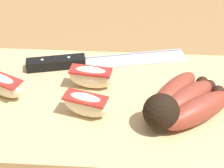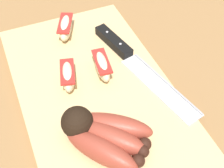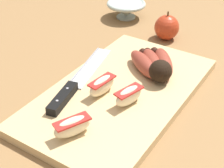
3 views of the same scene
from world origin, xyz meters
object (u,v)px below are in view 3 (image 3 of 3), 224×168
at_px(ceramic_bowl, 126,8).
at_px(chefs_knife, 73,86).
at_px(whole_apple, 167,27).
at_px(banana_bunch, 155,64).
at_px(apple_wedge_middle, 73,126).
at_px(apple_wedge_far, 129,96).
at_px(apple_wedge_near, 102,85).

bearing_deg(ceramic_bowl, chefs_knife, -163.82).
relative_size(chefs_knife, whole_apple, 3.45).
bearing_deg(banana_bunch, ceramic_bowl, 41.31).
distance_m(banana_bunch, apple_wedge_middle, 0.27).
xyz_separation_m(banana_bunch, apple_wedge_far, (-0.14, -0.01, 0.00)).
relative_size(banana_bunch, chefs_knife, 0.51).
bearing_deg(whole_apple, apple_wedge_far, -166.96).
height_order(banana_bunch, whole_apple, whole_apple).
height_order(apple_wedge_far, ceramic_bowl, apple_wedge_far).
distance_m(apple_wedge_near, ceramic_bowl, 0.45).
distance_m(apple_wedge_middle, apple_wedge_far, 0.14).
height_order(whole_apple, ceramic_bowl, whole_apple).
distance_m(apple_wedge_far, whole_apple, 0.35).
height_order(chefs_knife, apple_wedge_near, apple_wedge_near).
distance_m(banana_bunch, apple_wedge_near, 0.14).
bearing_deg(ceramic_bowl, apple_wedge_near, -155.46).
height_order(chefs_knife, apple_wedge_far, apple_wedge_far).
relative_size(apple_wedge_middle, whole_apple, 0.93).
relative_size(chefs_knife, apple_wedge_middle, 3.72).
bearing_deg(ceramic_bowl, whole_apple, -111.07).
xyz_separation_m(chefs_knife, ceramic_bowl, (0.42, 0.12, 0.00)).
bearing_deg(apple_wedge_near, ceramic_bowl, 24.54).
bearing_deg(apple_wedge_near, apple_wedge_far, -90.23).
xyz_separation_m(chefs_knife, whole_apple, (0.36, -0.05, 0.01)).
xyz_separation_m(apple_wedge_near, ceramic_bowl, (0.41, 0.19, -0.01)).
bearing_deg(whole_apple, ceramic_bowl, 68.93).
xyz_separation_m(apple_wedge_middle, ceramic_bowl, (0.54, 0.21, -0.01)).
xyz_separation_m(chefs_knife, apple_wedge_far, (0.02, -0.13, 0.01)).
xyz_separation_m(apple_wedge_far, whole_apple, (0.34, 0.08, -0.01)).
relative_size(apple_wedge_near, apple_wedge_middle, 0.97).
bearing_deg(apple_wedge_near, whole_apple, 2.46).
bearing_deg(apple_wedge_middle, ceramic_bowl, 21.56).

